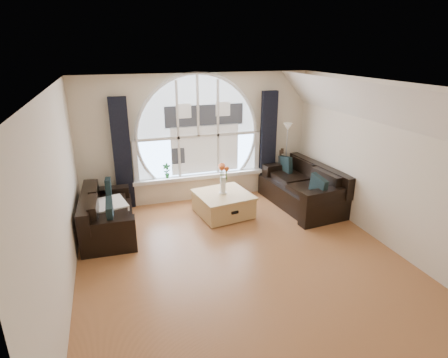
% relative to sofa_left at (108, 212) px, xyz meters
% --- Properties ---
extents(ground, '(5.00, 5.50, 0.01)m').
position_rel_sofa_left_xyz_m(ground, '(1.98, -1.58, -0.40)').
color(ground, brown).
rests_on(ground, ground).
extents(ceiling, '(5.00, 5.50, 0.01)m').
position_rel_sofa_left_xyz_m(ceiling, '(1.98, -1.58, 2.30)').
color(ceiling, silver).
rests_on(ceiling, ground).
extents(wall_back, '(5.00, 0.01, 2.70)m').
position_rel_sofa_left_xyz_m(wall_back, '(1.98, 1.17, 0.95)').
color(wall_back, beige).
rests_on(wall_back, ground).
extents(wall_front, '(5.00, 0.01, 2.70)m').
position_rel_sofa_left_xyz_m(wall_front, '(1.98, -4.33, 0.95)').
color(wall_front, beige).
rests_on(wall_front, ground).
extents(wall_left, '(0.01, 5.50, 2.70)m').
position_rel_sofa_left_xyz_m(wall_left, '(-0.52, -1.58, 0.95)').
color(wall_left, beige).
rests_on(wall_left, ground).
extents(wall_right, '(0.01, 5.50, 2.70)m').
position_rel_sofa_left_xyz_m(wall_right, '(4.48, -1.58, 0.95)').
color(wall_right, beige).
rests_on(wall_right, ground).
extents(attic_slope, '(0.92, 5.50, 0.72)m').
position_rel_sofa_left_xyz_m(attic_slope, '(4.18, -1.58, 1.95)').
color(attic_slope, silver).
rests_on(attic_slope, ground).
extents(arched_window, '(2.60, 0.06, 2.15)m').
position_rel_sofa_left_xyz_m(arched_window, '(1.98, 1.14, 1.23)').
color(arched_window, silver).
rests_on(arched_window, wall_back).
extents(window_sill, '(2.90, 0.22, 0.08)m').
position_rel_sofa_left_xyz_m(window_sill, '(1.98, 1.07, 0.11)').
color(window_sill, white).
rests_on(window_sill, wall_back).
extents(window_frame, '(2.76, 0.08, 2.15)m').
position_rel_sofa_left_xyz_m(window_frame, '(1.98, 1.11, 1.23)').
color(window_frame, white).
rests_on(window_frame, wall_back).
extents(neighbor_house, '(1.70, 0.02, 1.50)m').
position_rel_sofa_left_xyz_m(neighbor_house, '(2.13, 1.12, 1.10)').
color(neighbor_house, silver).
rests_on(neighbor_house, wall_back).
extents(curtain_left, '(0.35, 0.12, 2.30)m').
position_rel_sofa_left_xyz_m(curtain_left, '(0.38, 1.05, 0.75)').
color(curtain_left, black).
rests_on(curtain_left, ground).
extents(curtain_right, '(0.35, 0.12, 2.30)m').
position_rel_sofa_left_xyz_m(curtain_right, '(3.58, 1.05, 0.75)').
color(curtain_right, black).
rests_on(curtain_right, ground).
extents(sofa_left, '(0.93, 1.75, 0.76)m').
position_rel_sofa_left_xyz_m(sofa_left, '(0.00, 0.00, 0.00)').
color(sofa_left, black).
rests_on(sofa_left, ground).
extents(sofa_right, '(1.18, 2.07, 0.88)m').
position_rel_sofa_left_xyz_m(sofa_right, '(3.92, 0.01, 0.00)').
color(sofa_right, black).
rests_on(sofa_right, ground).
extents(coffee_chest, '(1.15, 1.15, 0.49)m').
position_rel_sofa_left_xyz_m(coffee_chest, '(2.21, 0.08, -0.15)').
color(coffee_chest, '#B38A4A').
rests_on(coffee_chest, ground).
extents(throw_blanket, '(0.67, 0.67, 0.10)m').
position_rel_sofa_left_xyz_m(throw_blanket, '(0.05, 0.08, 0.10)').
color(throw_blanket, silver).
rests_on(throw_blanket, sofa_left).
extents(vase_flowers, '(0.24, 0.24, 0.70)m').
position_rel_sofa_left_xyz_m(vase_flowers, '(2.20, 0.09, 0.44)').
color(vase_flowers, white).
rests_on(vase_flowers, coffee_chest).
extents(floor_lamp, '(0.24, 0.24, 1.60)m').
position_rel_sofa_left_xyz_m(floor_lamp, '(3.97, 0.90, 0.40)').
color(floor_lamp, '#B2B2B2').
rests_on(floor_lamp, ground).
extents(guitar, '(0.41, 0.32, 1.06)m').
position_rel_sofa_left_xyz_m(guitar, '(3.82, 0.91, 0.13)').
color(guitar, '#9B5831').
rests_on(guitar, ground).
extents(potted_plant, '(0.20, 0.16, 0.32)m').
position_rel_sofa_left_xyz_m(potted_plant, '(1.25, 1.07, 0.31)').
color(potted_plant, '#1E6023').
rests_on(potted_plant, window_sill).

